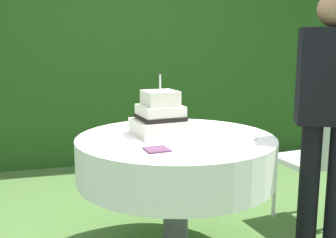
{
  "coord_description": "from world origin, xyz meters",
  "views": [
    {
      "loc": [
        -0.65,
        -2.25,
        1.31
      ],
      "look_at": [
        -0.04,
        0.04,
        0.87
      ],
      "focal_mm": 43.43,
      "sensor_mm": 36.0,
      "label": 1
    }
  ],
  "objects_px": {
    "serving_plate_left": "(246,138)",
    "serving_plate_near": "(129,143)",
    "cake_table": "(176,159)",
    "napkin_stack": "(157,149)",
    "garden_chair": "(316,154)",
    "serving_plate_far": "(207,127)",
    "wedding_cake": "(161,117)",
    "standing_person": "(328,111)"
  },
  "relations": [
    {
      "from": "serving_plate_left",
      "to": "standing_person",
      "type": "height_order",
      "value": "standing_person"
    },
    {
      "from": "serving_plate_near",
      "to": "garden_chair",
      "type": "bearing_deg",
      "value": 11.65
    },
    {
      "from": "serving_plate_left",
      "to": "serving_plate_near",
      "type": "bearing_deg",
      "value": 176.24
    },
    {
      "from": "napkin_stack",
      "to": "standing_person",
      "type": "bearing_deg",
      "value": 1.54
    },
    {
      "from": "standing_person",
      "to": "serving_plate_left",
      "type": "bearing_deg",
      "value": 169.23
    },
    {
      "from": "wedding_cake",
      "to": "serving_plate_left",
      "type": "relative_size",
      "value": 2.91
    },
    {
      "from": "serving_plate_left",
      "to": "cake_table",
      "type": "bearing_deg",
      "value": 156.91
    },
    {
      "from": "wedding_cake",
      "to": "napkin_stack",
      "type": "height_order",
      "value": "wedding_cake"
    },
    {
      "from": "napkin_stack",
      "to": "garden_chair",
      "type": "xyz_separation_m",
      "value": [
        1.27,
        0.45,
        -0.23
      ]
    },
    {
      "from": "standing_person",
      "to": "cake_table",
      "type": "bearing_deg",
      "value": 163.55
    },
    {
      "from": "napkin_stack",
      "to": "wedding_cake",
      "type": "bearing_deg",
      "value": 72.9
    },
    {
      "from": "serving_plate_near",
      "to": "serving_plate_far",
      "type": "xyz_separation_m",
      "value": [
        0.56,
        0.3,
        0.0
      ]
    },
    {
      "from": "cake_table",
      "to": "wedding_cake",
      "type": "distance_m",
      "value": 0.27
    },
    {
      "from": "garden_chair",
      "to": "serving_plate_far",
      "type": "bearing_deg",
      "value": 179.17
    },
    {
      "from": "cake_table",
      "to": "napkin_stack",
      "type": "relative_size",
      "value": 9.77
    },
    {
      "from": "serving_plate_left",
      "to": "garden_chair",
      "type": "height_order",
      "value": "garden_chair"
    },
    {
      "from": "wedding_cake",
      "to": "serving_plate_far",
      "type": "height_order",
      "value": "wedding_cake"
    },
    {
      "from": "cake_table",
      "to": "wedding_cake",
      "type": "height_order",
      "value": "wedding_cake"
    },
    {
      "from": "serving_plate_far",
      "to": "napkin_stack",
      "type": "distance_m",
      "value": 0.64
    },
    {
      "from": "wedding_cake",
      "to": "serving_plate_left",
      "type": "height_order",
      "value": "wedding_cake"
    },
    {
      "from": "garden_chair",
      "to": "wedding_cake",
      "type": "bearing_deg",
      "value": -176.25
    },
    {
      "from": "serving_plate_left",
      "to": "napkin_stack",
      "type": "distance_m",
      "value": 0.57
    },
    {
      "from": "serving_plate_near",
      "to": "standing_person",
      "type": "relative_size",
      "value": 0.08
    },
    {
      "from": "garden_chair",
      "to": "standing_person",
      "type": "height_order",
      "value": "standing_person"
    },
    {
      "from": "napkin_stack",
      "to": "standing_person",
      "type": "distance_m",
      "value": 1.04
    },
    {
      "from": "napkin_stack",
      "to": "standing_person",
      "type": "height_order",
      "value": "standing_person"
    },
    {
      "from": "garden_chair",
      "to": "standing_person",
      "type": "distance_m",
      "value": 0.62
    },
    {
      "from": "serving_plate_left",
      "to": "wedding_cake",
      "type": "bearing_deg",
      "value": 150.23
    },
    {
      "from": "serving_plate_far",
      "to": "standing_person",
      "type": "bearing_deg",
      "value": -36.45
    },
    {
      "from": "serving_plate_far",
      "to": "serving_plate_left",
      "type": "bearing_deg",
      "value": -71.39
    },
    {
      "from": "cake_table",
      "to": "standing_person",
      "type": "height_order",
      "value": "standing_person"
    },
    {
      "from": "cake_table",
      "to": "napkin_stack",
      "type": "xyz_separation_m",
      "value": [
        -0.18,
        -0.28,
        0.14
      ]
    },
    {
      "from": "napkin_stack",
      "to": "garden_chair",
      "type": "relative_size",
      "value": 0.14
    },
    {
      "from": "serving_plate_far",
      "to": "serving_plate_left",
      "type": "xyz_separation_m",
      "value": [
        0.12,
        -0.34,
        0.0
      ]
    },
    {
      "from": "serving_plate_near",
      "to": "garden_chair",
      "type": "xyz_separation_m",
      "value": [
        1.39,
        0.29,
        -0.24
      ]
    },
    {
      "from": "wedding_cake",
      "to": "napkin_stack",
      "type": "bearing_deg",
      "value": -107.1
    },
    {
      "from": "napkin_stack",
      "to": "serving_plate_far",
      "type": "bearing_deg",
      "value": 45.96
    },
    {
      "from": "serving_plate_far",
      "to": "serving_plate_left",
      "type": "distance_m",
      "value": 0.36
    },
    {
      "from": "serving_plate_near",
      "to": "serving_plate_left",
      "type": "bearing_deg",
      "value": -3.76
    },
    {
      "from": "serving_plate_far",
      "to": "napkin_stack",
      "type": "xyz_separation_m",
      "value": [
        -0.45,
        -0.46,
        -0.0
      ]
    },
    {
      "from": "cake_table",
      "to": "wedding_cake",
      "type": "bearing_deg",
      "value": 126.09
    },
    {
      "from": "napkin_stack",
      "to": "garden_chair",
      "type": "bearing_deg",
      "value": 19.42
    }
  ]
}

